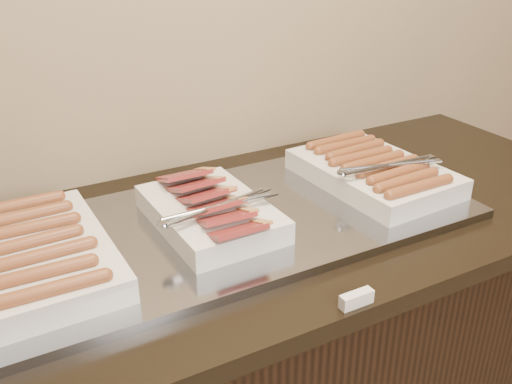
% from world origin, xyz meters
% --- Properties ---
extents(counter, '(2.06, 0.76, 0.90)m').
position_xyz_m(counter, '(0.00, 2.13, 0.45)').
color(counter, black).
rests_on(counter, ground).
extents(warming_tray, '(1.20, 0.50, 0.02)m').
position_xyz_m(warming_tray, '(-0.03, 2.13, 0.91)').
color(warming_tray, gray).
rests_on(warming_tray, counter).
extents(dish_left, '(0.28, 0.41, 0.07)m').
position_xyz_m(dish_left, '(-0.38, 2.13, 0.95)').
color(dish_left, silver).
rests_on(dish_left, warming_tray).
extents(dish_center, '(0.27, 0.35, 0.09)m').
position_xyz_m(dish_center, '(-0.02, 2.13, 0.95)').
color(dish_center, silver).
rests_on(dish_center, warming_tray).
extents(dish_right, '(0.28, 0.40, 0.08)m').
position_xyz_m(dish_right, '(0.42, 2.13, 0.95)').
color(dish_right, silver).
rests_on(dish_right, warming_tray).
extents(label_holder, '(0.06, 0.02, 0.03)m').
position_xyz_m(label_holder, '(0.10, 1.77, 0.91)').
color(label_holder, silver).
rests_on(label_holder, counter).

